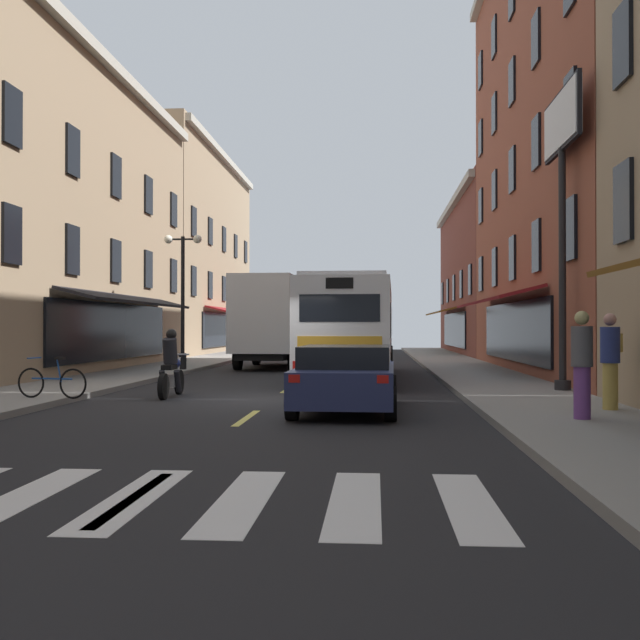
# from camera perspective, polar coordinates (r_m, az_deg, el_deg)

# --- Properties ---
(ground_plane) EXTENTS (34.80, 80.00, 0.10)m
(ground_plane) POSITION_cam_1_polar(r_m,az_deg,el_deg) (17.46, -3.66, -6.31)
(ground_plane) COLOR black
(lane_centre_dashes) EXTENTS (0.14, 73.90, 0.01)m
(lane_centre_dashes) POSITION_cam_1_polar(r_m,az_deg,el_deg) (17.21, -3.78, -6.21)
(lane_centre_dashes) COLOR #DBCC4C
(lane_centre_dashes) RESTS_ON ground
(crosswalk_near) EXTENTS (7.10, 2.80, 0.01)m
(crosswalk_near) POSITION_cam_1_polar(r_m,az_deg,el_deg) (7.78, -14.15, -13.10)
(crosswalk_near) COLOR silver
(crosswalk_near) RESTS_ON ground
(sidewalk_left) EXTENTS (3.00, 80.00, 0.14)m
(sidewalk_left) POSITION_cam_1_polar(r_m,az_deg,el_deg) (19.17, -21.49, -5.39)
(sidewalk_left) COLOR gray
(sidewalk_left) RESTS_ON ground
(sidewalk_right) EXTENTS (3.00, 80.00, 0.14)m
(sidewalk_right) POSITION_cam_1_polar(r_m,az_deg,el_deg) (17.64, 15.79, -5.84)
(sidewalk_right) COLOR gray
(sidewalk_right) RESTS_ON ground
(billboard_sign) EXTENTS (0.40, 3.28, 7.47)m
(billboard_sign) POSITION_cam_1_polar(r_m,az_deg,el_deg) (19.84, 18.12, 11.80)
(billboard_sign) COLOR black
(billboard_sign) RESTS_ON sidewalk_right
(transit_bus) EXTENTS (2.86, 11.81, 3.18)m
(transit_bus) POSITION_cam_1_polar(r_m,az_deg,el_deg) (24.63, 2.52, -0.63)
(transit_bus) COLOR white
(transit_bus) RESTS_ON ground
(box_truck) EXTENTS (2.58, 7.27, 3.74)m
(box_truck) POSITION_cam_1_polar(r_m,az_deg,el_deg) (31.19, -3.71, -0.15)
(box_truck) COLOR #B21E19
(box_truck) RESTS_ON ground
(sedan_near) EXTENTS (2.07, 4.56, 1.33)m
(sedan_near) POSITION_cam_1_polar(r_m,az_deg,el_deg) (40.39, -1.96, -2.00)
(sedan_near) COLOR silver
(sedan_near) RESTS_ON ground
(sedan_mid) EXTENTS (2.10, 4.56, 1.33)m
(sedan_mid) POSITION_cam_1_polar(r_m,az_deg,el_deg) (14.98, 2.05, -4.42)
(sedan_mid) COLOR navy
(sedan_mid) RESTS_ON ground
(motorcycle_rider) EXTENTS (0.62, 2.07, 1.66)m
(motorcycle_rider) POSITION_cam_1_polar(r_m,az_deg,el_deg) (18.36, -11.38, -3.64)
(motorcycle_rider) COLOR black
(motorcycle_rider) RESTS_ON ground
(bicycle_near) EXTENTS (1.69, 0.49, 0.91)m
(bicycle_near) POSITION_cam_1_polar(r_m,az_deg,el_deg) (17.30, -19.92, -4.49)
(bicycle_near) COLOR black
(bicycle_near) RESTS_ON sidewalk_left
(pedestrian_near) EXTENTS (0.48, 0.51, 1.82)m
(pedestrian_near) POSITION_cam_1_polar(r_m,az_deg,el_deg) (15.07, 21.45, -2.75)
(pedestrian_near) COLOR #B29947
(pedestrian_near) RESTS_ON sidewalk_right
(pedestrian_mid) EXTENTS (0.36, 0.36, 1.84)m
(pedestrian_mid) POSITION_cam_1_polar(r_m,az_deg,el_deg) (13.35, 19.51, -3.12)
(pedestrian_mid) COLOR #66387F
(pedestrian_mid) RESTS_ON sidewalk_right
(street_lamp_twin) EXTENTS (1.42, 0.32, 5.00)m
(street_lamp_twin) POSITION_cam_1_polar(r_m,az_deg,el_deg) (28.02, -10.52, 1.94)
(street_lamp_twin) COLOR black
(street_lamp_twin) RESTS_ON sidewalk_left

